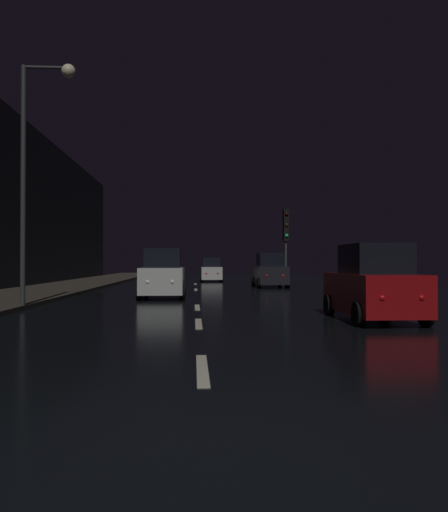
% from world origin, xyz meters
% --- Properties ---
extents(ground, '(27.64, 84.00, 0.02)m').
position_xyz_m(ground, '(0.00, 24.50, -0.01)').
color(ground, black).
extents(sidewalk_left, '(4.40, 84.00, 0.15)m').
position_xyz_m(sidewalk_left, '(-7.62, 24.50, 0.07)').
color(sidewalk_left, '#38332B').
rests_on(sidewalk_left, ground).
extents(lane_centerline, '(0.16, 31.48, 0.01)m').
position_xyz_m(lane_centerline, '(0.00, 16.32, 0.01)').
color(lane_centerline, beige).
rests_on(lane_centerline, ground).
extents(traffic_light_far_right, '(0.33, 0.47, 4.67)m').
position_xyz_m(traffic_light_far_right, '(5.32, 26.38, 3.37)').
color(traffic_light_far_right, '#38383A').
rests_on(traffic_light_far_right, ground).
extents(streetlamp_overhead, '(1.70, 0.44, 7.84)m').
position_xyz_m(streetlamp_overhead, '(-5.09, 12.61, 5.13)').
color(streetlamp_overhead, '#2D2D30').
rests_on(streetlamp_overhead, ground).
extents(car_approaching_headlights, '(1.92, 4.15, 2.09)m').
position_xyz_m(car_approaching_headlights, '(-1.42, 18.08, 0.96)').
color(car_approaching_headlights, silver).
rests_on(car_approaching_headlights, ground).
extents(car_distant_taillights, '(1.74, 3.76, 1.89)m').
position_xyz_m(car_distant_taillights, '(1.26, 36.90, 0.87)').
color(car_distant_taillights, silver).
rests_on(car_distant_taillights, ground).
extents(car_parked_right_far, '(1.90, 4.12, 2.08)m').
position_xyz_m(car_parked_right_far, '(4.52, 27.40, 0.95)').
color(car_parked_right_far, black).
rests_on(car_parked_right_far, ground).
extents(car_parked_right_near, '(1.80, 3.91, 1.97)m').
position_xyz_m(car_parked_right_near, '(4.52, 9.00, 0.90)').
color(car_parked_right_near, maroon).
rests_on(car_parked_right_near, ground).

